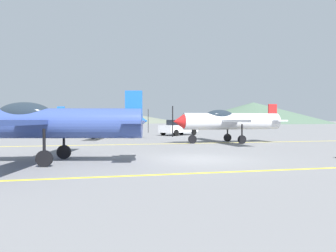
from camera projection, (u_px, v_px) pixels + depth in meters
ground_plane at (196, 159)px, 13.91m from camera, size 400.00×400.00×0.00m
apron_line_near at (230, 172)px, 10.57m from camera, size 80.00×0.16×0.01m
apron_line_far at (157, 144)px, 22.44m from camera, size 80.00×0.16×0.01m
airplane_near at (41, 122)px, 12.82m from camera, size 8.23×9.38×2.81m
airplane_mid at (228, 121)px, 23.56m from camera, size 8.12×9.37×2.81m
airplane_far at (102, 120)px, 29.06m from camera, size 8.23×9.37×2.81m
car_sedan at (179, 127)px, 34.65m from camera, size 4.58×3.86×1.62m
hill_centerleft at (103, 116)px, 151.52m from camera, size 73.35×73.35×6.44m
hill_centerright at (253, 113)px, 138.85m from camera, size 63.56×63.56×8.75m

